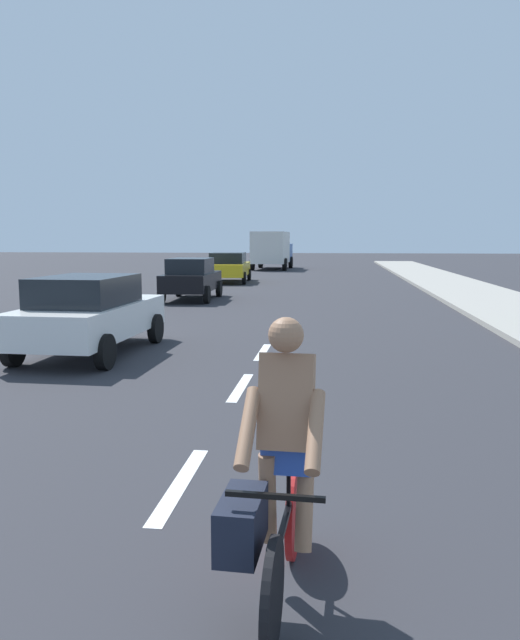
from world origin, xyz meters
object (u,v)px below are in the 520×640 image
delivery_truck (272,249)px  parked_car_black (191,278)px  parked_car_yellow (229,266)px  parked_car_white (90,312)px  cyclist (276,476)px

delivery_truck → parked_car_black: bearing=-89.5°
parked_car_black → parked_car_yellow: 9.26m
parked_car_black → parked_car_yellow: size_ratio=0.85×
parked_car_white → parked_car_yellow: 20.09m
parked_car_white → delivery_truck: 34.10m
delivery_truck → parked_car_white: bearing=-88.1°
cyclist → delivery_truck: (-4.29, 41.91, 0.67)m
parked_car_white → parked_car_black: 10.84m
parked_car_white → delivery_truck: size_ratio=0.66×
parked_car_yellow → delivery_truck: delivery_truck is taller
parked_car_white → parked_car_yellow: (-0.70, 20.08, 0.00)m
parked_car_black → parked_car_yellow: (-0.19, 9.25, 0.01)m
parked_car_white → parked_car_black: bearing=94.1°
cyclist → parked_car_black: (-4.98, 18.64, 0.01)m
cyclist → parked_car_white: size_ratio=0.43×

